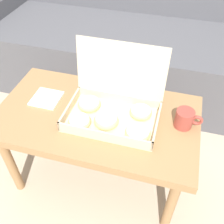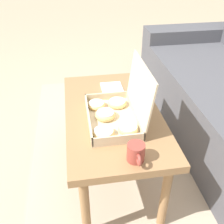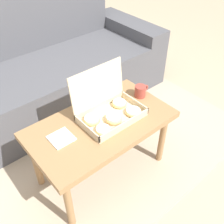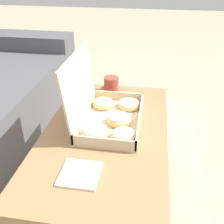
{
  "view_description": "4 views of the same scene",
  "coord_description": "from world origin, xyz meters",
  "px_view_note": "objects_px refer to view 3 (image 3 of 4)",
  "views": [
    {
      "loc": [
        0.29,
        -0.92,
        1.29
      ],
      "look_at": [
        0.08,
        -0.15,
        0.53
      ],
      "focal_mm": 42.0,
      "sensor_mm": 36.0,
      "label": 1
    },
    {
      "loc": [
        1.15,
        -0.33,
        1.27
      ],
      "look_at": [
        0.08,
        -0.15,
        0.53
      ],
      "focal_mm": 42.0,
      "sensor_mm": 36.0,
      "label": 2
    },
    {
      "loc": [
        -0.72,
        -1.09,
        1.56
      ],
      "look_at": [
        0.08,
        -0.15,
        0.53
      ],
      "focal_mm": 42.0,
      "sensor_mm": 36.0,
      "label": 3
    },
    {
      "loc": [
        -0.87,
        -0.31,
        1.1
      ],
      "look_at": [
        0.08,
        -0.15,
        0.53
      ],
      "focal_mm": 42.0,
      "sensor_mm": 36.0,
      "label": 4
    }
  ],
  "objects_px": {
    "couch": "(32,78)",
    "coffee_mug": "(141,91)",
    "coffee_table": "(101,129)",
    "pastry_box": "(109,110)"
  },
  "relations": [
    {
      "from": "couch",
      "to": "coffee_mug",
      "type": "xyz_separation_m",
      "value": [
        0.38,
        -0.94,
        0.2
      ]
    },
    {
      "from": "couch",
      "to": "coffee_table",
      "type": "distance_m",
      "value": 0.98
    },
    {
      "from": "couch",
      "to": "coffee_mug",
      "type": "bearing_deg",
      "value": -68.15
    },
    {
      "from": "couch",
      "to": "pastry_box",
      "type": "xyz_separation_m",
      "value": [
        0.07,
        -0.97,
        0.21
      ]
    },
    {
      "from": "coffee_mug",
      "to": "coffee_table",
      "type": "bearing_deg",
      "value": -174.42
    },
    {
      "from": "couch",
      "to": "coffee_mug",
      "type": "relative_size",
      "value": 21.36
    },
    {
      "from": "coffee_table",
      "to": "coffee_mug",
      "type": "bearing_deg",
      "value": 5.58
    },
    {
      "from": "pastry_box",
      "to": "coffee_mug",
      "type": "distance_m",
      "value": 0.3
    },
    {
      "from": "coffee_table",
      "to": "pastry_box",
      "type": "relative_size",
      "value": 2.3
    },
    {
      "from": "coffee_table",
      "to": "coffee_mug",
      "type": "height_order",
      "value": "coffee_mug"
    }
  ]
}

